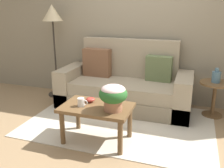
% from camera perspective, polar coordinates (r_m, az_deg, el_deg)
% --- Properties ---
extents(ground_plane, '(14.00, 14.00, 0.00)m').
position_cam_1_polar(ground_plane, '(3.61, 1.56, -9.28)').
color(ground_plane, '#997A56').
extents(wall_back, '(6.40, 0.12, 2.89)m').
position_cam_1_polar(wall_back, '(4.35, 6.39, 15.01)').
color(wall_back, gray).
rests_on(wall_back, ground).
extents(area_rug, '(2.61, 1.75, 0.01)m').
position_cam_1_polar(area_rug, '(3.66, 1.87, -8.77)').
color(area_rug, beige).
rests_on(area_rug, ground).
extents(couch, '(2.15, 0.86, 1.10)m').
position_cam_1_polar(couch, '(4.13, 2.87, -0.76)').
color(couch, gray).
rests_on(couch, ground).
extents(coffee_table, '(0.85, 0.54, 0.47)m').
position_cam_1_polar(coffee_table, '(3.04, -3.55, -6.47)').
color(coffee_table, brown).
rests_on(coffee_table, ground).
extents(side_table, '(0.46, 0.46, 0.54)m').
position_cam_1_polar(side_table, '(4.05, 22.59, -1.90)').
color(side_table, brown).
rests_on(side_table, ground).
extents(floor_lamp, '(0.36, 0.36, 1.66)m').
position_cam_1_polar(floor_lamp, '(4.61, -13.52, 13.75)').
color(floor_lamp, '#2D2823').
rests_on(floor_lamp, ground).
extents(potted_plant, '(0.33, 0.33, 0.31)m').
position_cam_1_polar(potted_plant, '(2.81, 0.27, -2.50)').
color(potted_plant, '#A36B4C').
rests_on(potted_plant, coffee_table).
extents(coffee_mug, '(0.13, 0.08, 0.10)m').
position_cam_1_polar(coffee_mug, '(3.00, -7.11, -4.18)').
color(coffee_mug, white).
rests_on(coffee_mug, coffee_table).
extents(snack_bowl, '(0.12, 0.12, 0.06)m').
position_cam_1_polar(snack_bowl, '(3.12, -5.01, -3.59)').
color(snack_bowl, '#B2382D').
rests_on(snack_bowl, coffee_table).
extents(table_vase, '(0.13, 0.13, 0.22)m').
position_cam_1_polar(table_vase, '(3.97, 22.90, 1.59)').
color(table_vase, slate).
rests_on(table_vase, side_table).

